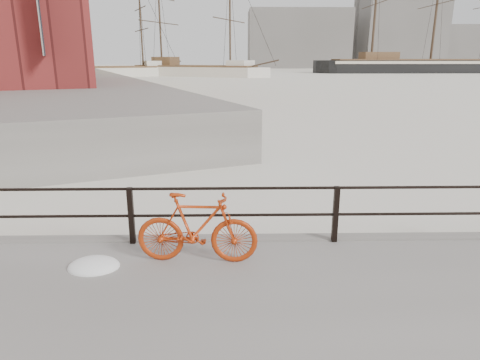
% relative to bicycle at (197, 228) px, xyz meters
% --- Properties ---
extents(ground, '(400.00, 400.00, 0.00)m').
position_rel_bicycle_xyz_m(ground, '(2.32, 0.87, -0.91)').
color(ground, white).
rests_on(ground, ground).
extents(far_quay, '(78.44, 148.07, 1.80)m').
position_rel_bicycle_xyz_m(far_quay, '(-37.68, 72.87, -0.01)').
color(far_quay, gray).
rests_on(far_quay, ground).
extents(guardrail, '(28.00, 0.10, 1.00)m').
position_rel_bicycle_xyz_m(guardrail, '(2.32, 0.72, -0.06)').
color(guardrail, black).
rests_on(guardrail, promenade).
extents(bicycle, '(1.89, 0.42, 1.13)m').
position_rel_bicycle_xyz_m(bicycle, '(0.00, 0.00, 0.00)').
color(bicycle, '#AB2F0B').
rests_on(bicycle, promenade).
extents(barque_black, '(59.83, 20.26, 33.75)m').
position_rel_bicycle_xyz_m(barque_black, '(45.59, 93.23, -0.91)').
color(barque_black, black).
rests_on(barque_black, ground).
extents(schooner_mid, '(34.32, 25.02, 22.50)m').
position_rel_bicycle_xyz_m(schooner_mid, '(-6.21, 76.22, -0.91)').
color(schooner_mid, silver).
rests_on(schooner_mid, ground).
extents(schooner_left, '(27.78, 20.43, 19.13)m').
position_rel_bicycle_xyz_m(schooner_left, '(-21.32, 75.20, -0.91)').
color(schooner_left, silver).
rests_on(schooner_left, ground).
extents(apartment_grey, '(26.02, 22.15, 23.20)m').
position_rel_bicycle_xyz_m(apartment_grey, '(-44.03, 83.24, 12.49)').
color(apartment_grey, '#A0A09B').
rests_on(apartment_grey, far_quay).
extents(apartment_brick, '(27.87, 22.90, 21.20)m').
position_rel_bicycle_xyz_m(apartment_brick, '(-52.64, 104.57, 11.49)').
color(apartment_brick, brown).
rests_on(apartment_brick, far_quay).
extents(industrial_west, '(32.00, 18.00, 18.00)m').
position_rel_bicycle_xyz_m(industrial_west, '(22.32, 140.87, 8.09)').
color(industrial_west, gray).
rests_on(industrial_west, ground).
extents(industrial_mid, '(26.00, 20.00, 24.00)m').
position_rel_bicycle_xyz_m(industrial_mid, '(57.32, 145.87, 11.09)').
color(industrial_mid, gray).
rests_on(industrial_mid, ground).
extents(industrial_east, '(20.00, 16.00, 14.00)m').
position_rel_bicycle_xyz_m(industrial_east, '(80.32, 150.87, 6.09)').
color(industrial_east, gray).
rests_on(industrial_east, ground).
extents(smokestack, '(2.80, 2.80, 44.00)m').
position_rel_bicycle_xyz_m(smokestack, '(44.32, 150.87, 21.09)').
color(smokestack, gray).
rests_on(smokestack, ground).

